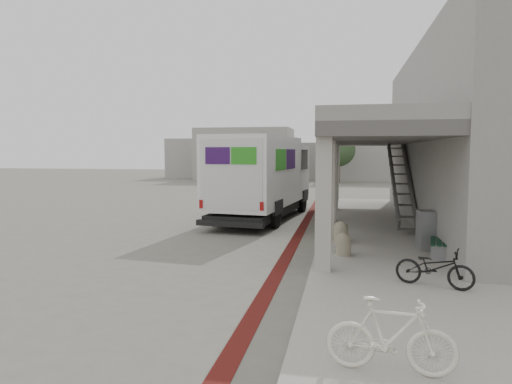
% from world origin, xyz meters
% --- Properties ---
extents(ground, '(120.00, 120.00, 0.00)m').
position_xyz_m(ground, '(0.00, 0.00, 0.00)').
color(ground, '#646156').
rests_on(ground, ground).
extents(bike_lane_stripe, '(0.35, 40.00, 0.01)m').
position_xyz_m(bike_lane_stripe, '(1.00, 2.00, 0.01)').
color(bike_lane_stripe, '#521410').
rests_on(bike_lane_stripe, ground).
extents(sidewalk, '(4.40, 28.00, 0.12)m').
position_xyz_m(sidewalk, '(4.00, 0.00, 0.06)').
color(sidewalk, '#9C978C').
rests_on(sidewalk, ground).
extents(transit_building, '(7.60, 17.00, 7.00)m').
position_xyz_m(transit_building, '(6.83, 4.50, 3.40)').
color(transit_building, gray).
rests_on(transit_building, ground).
extents(distant_backdrop, '(28.00, 10.00, 6.50)m').
position_xyz_m(distant_backdrop, '(-2.84, 35.89, 2.70)').
color(distant_backdrop, gray).
rests_on(distant_backdrop, ground).
extents(tree_left, '(3.20, 3.20, 4.80)m').
position_xyz_m(tree_left, '(-5.00, 28.00, 3.18)').
color(tree_left, '#38281C').
rests_on(tree_left, ground).
extents(tree_mid, '(3.20, 3.20, 4.80)m').
position_xyz_m(tree_mid, '(2.00, 30.00, 3.18)').
color(tree_mid, '#38281C').
rests_on(tree_mid, ground).
extents(tree_right, '(3.20, 3.20, 4.80)m').
position_xyz_m(tree_right, '(10.00, 29.00, 3.18)').
color(tree_right, '#38281C').
rests_on(tree_right, ground).
extents(fedex_truck, '(3.56, 8.73, 3.62)m').
position_xyz_m(fedex_truck, '(-0.98, 5.40, 1.93)').
color(fedex_truck, black).
rests_on(fedex_truck, ground).
extents(bench, '(0.77, 1.98, 0.45)m').
position_xyz_m(bench, '(5.20, -1.16, 0.45)').
color(bench, gray).
rests_on(bench, sidewalk).
extents(bollard_near, '(0.42, 0.42, 0.63)m').
position_xyz_m(bollard_near, '(2.58, -1.75, 0.44)').
color(bollard_near, gray).
rests_on(bollard_near, sidewalk).
extents(bollard_far, '(0.45, 0.45, 0.68)m').
position_xyz_m(bollard_far, '(2.50, 0.09, 0.46)').
color(bollard_far, gray).
rests_on(bollard_far, sidewalk).
extents(utility_cabinet, '(0.58, 0.73, 1.14)m').
position_xyz_m(utility_cabinet, '(5.00, -0.50, 0.69)').
color(utility_cabinet, gray).
rests_on(utility_cabinet, sidewalk).
extents(bicycle_black, '(1.70, 1.08, 0.84)m').
position_xyz_m(bicycle_black, '(4.48, -4.43, 0.54)').
color(bicycle_black, black).
rests_on(bicycle_black, sidewalk).
extents(bicycle_cream, '(1.68, 0.59, 0.99)m').
position_xyz_m(bicycle_cream, '(3.19, -8.54, 0.62)').
color(bicycle_cream, silver).
rests_on(bicycle_cream, sidewalk).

